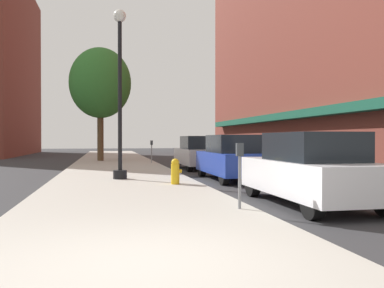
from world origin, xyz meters
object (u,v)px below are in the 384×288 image
tree_near (100,83)px  lamppost (120,91)px  car_silver (199,153)px  parking_meter_far (240,167)px  fire_hydrant (175,171)px  parking_meter_near (152,149)px  car_blue (233,158)px  car_white (310,170)px

tree_near → lamppost: bearing=-86.2°
tree_near → car_silver: (4.92, -7.01, -4.30)m
parking_meter_far → car_silver: car_silver is taller
fire_hydrant → tree_near: (-2.45, 14.65, 4.59)m
parking_meter_near → tree_near: (-2.97, 3.16, 4.16)m
fire_hydrant → car_silver: (2.47, 7.64, 0.29)m
lamppost → tree_near: bearing=93.8°
lamppost → parking_meter_near: 9.93m
parking_meter_near → car_blue: (1.95, -9.52, -0.14)m
lamppost → fire_hydrant: bearing=-52.0°
parking_meter_far → tree_near: (-2.97, 19.32, 4.16)m
parking_meter_near → tree_near: tree_near is taller
fire_hydrant → tree_near: bearing=99.5°
car_silver → parking_meter_near: bearing=117.0°
fire_hydrant → car_white: 4.61m
lamppost → parking_meter_near: size_ratio=4.50×
parking_meter_far → car_blue: bearing=73.7°
lamppost → parking_meter_far: bearing=-72.5°
tree_near → car_white: 19.65m
tree_near → car_blue: 14.26m
lamppost → tree_near: size_ratio=0.81×
fire_hydrant → car_silver: size_ratio=0.18×
parking_meter_near → parking_meter_far: same height
fire_hydrant → lamppost: bearing=128.0°
lamppost → parking_meter_near: lamppost is taller
parking_meter_far → car_silver: (1.95, 12.31, -0.14)m
parking_meter_near → car_silver: (1.95, -3.85, -0.14)m
parking_meter_far → car_white: bearing=22.0°
fire_hydrant → car_blue: 3.17m
lamppost → fire_hydrant: 3.75m
tree_near → parking_meter_far: bearing=-81.3°
lamppost → car_silver: 7.31m
lamppost → tree_near: (-0.84, 12.58, 1.90)m
fire_hydrant → parking_meter_near: bearing=87.4°
car_silver → fire_hydrant: bearing=-107.7°
lamppost → car_silver: size_ratio=1.37×
parking_meter_near → parking_meter_far: 16.17m
tree_near → car_silver: size_ratio=1.69×
parking_meter_near → tree_near: 6.00m
fire_hydrant → parking_meter_far: bearing=-83.7°
lamppost → car_blue: (4.08, -0.09, -2.39)m
parking_meter_near → car_blue: bearing=-78.4°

